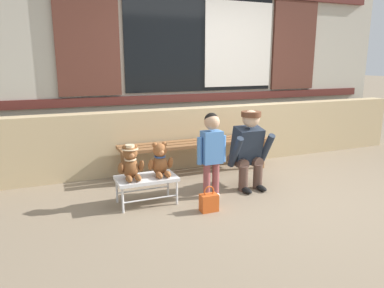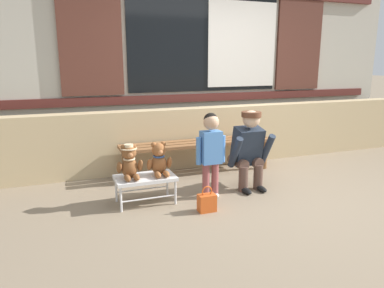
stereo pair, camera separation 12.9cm
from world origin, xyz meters
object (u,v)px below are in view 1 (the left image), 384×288
object	(u,v)px
teddy_bear_plain	(160,160)
adult_crouching	(249,149)
child_standing	(212,146)
wooden_bench_long	(196,146)
teddy_bear_with_hat	(131,163)
handbag_on_ground	(209,202)
small_display_bench	(146,180)

from	to	relation	value
teddy_bear_plain	adult_crouching	world-z (taller)	adult_crouching
teddy_bear_plain	child_standing	xyz separation A→B (m)	(0.56, -0.09, 0.13)
wooden_bench_long	teddy_bear_plain	world-z (taller)	teddy_bear_plain
teddy_bear_with_hat	handbag_on_ground	xyz separation A→B (m)	(0.69, -0.44, -0.38)
small_display_bench	handbag_on_ground	size ratio (longest dim) A/B	2.35
wooden_bench_long	child_standing	distance (m)	0.94
wooden_bench_long	teddy_bear_with_hat	xyz separation A→B (m)	(-1.08, -0.80, 0.10)
small_display_bench	child_standing	xyz separation A→B (m)	(0.72, -0.09, 0.33)
adult_crouching	wooden_bench_long	bearing A→B (deg)	114.30
wooden_bench_long	handbag_on_ground	bearing A→B (deg)	-107.49
small_display_bench	teddy_bear_plain	world-z (taller)	teddy_bear_plain
small_display_bench	child_standing	distance (m)	0.80
small_display_bench	wooden_bench_long	bearing A→B (deg)	40.98
wooden_bench_long	teddy_bear_plain	distance (m)	1.11
teddy_bear_with_hat	handbag_on_ground	bearing A→B (deg)	-32.69
wooden_bench_long	adult_crouching	distance (m)	0.85
wooden_bench_long	small_display_bench	xyz separation A→B (m)	(-0.92, -0.80, -0.11)
wooden_bench_long	small_display_bench	size ratio (longest dim) A/B	3.28
small_display_bench	child_standing	bearing A→B (deg)	-7.26
child_standing	adult_crouching	distance (m)	0.57
small_display_bench	teddy_bear_with_hat	xyz separation A→B (m)	(-0.16, 0.00, 0.21)
child_standing	adult_crouching	xyz separation A→B (m)	(0.55, 0.12, -0.11)
teddy_bear_plain	adult_crouching	distance (m)	1.11
teddy_bear_with_hat	adult_crouching	xyz separation A→B (m)	(1.43, 0.03, 0.01)
small_display_bench	teddy_bear_plain	distance (m)	0.25
handbag_on_ground	teddy_bear_plain	bearing A→B (deg)	129.98
teddy_bear_with_hat	handbag_on_ground	distance (m)	0.90
adult_crouching	handbag_on_ground	bearing A→B (deg)	-147.42
small_display_bench	teddy_bear_with_hat	bearing A→B (deg)	179.23
teddy_bear_plain	handbag_on_ground	size ratio (longest dim) A/B	1.34
teddy_bear_with_hat	wooden_bench_long	bearing A→B (deg)	36.44
handbag_on_ground	child_standing	bearing A→B (deg)	61.40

